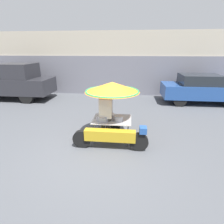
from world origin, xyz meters
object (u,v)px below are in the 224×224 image
object	(u,v)px
vendor_motorcycle_cart	(112,99)
vendor_person	(106,114)
parked_car	(202,89)
pickup_truck	(8,82)

from	to	relation	value
vendor_motorcycle_cart	vendor_person	size ratio (longest dim) A/B	1.36
parked_car	pickup_truck	world-z (taller)	pickup_truck
vendor_person	vendor_motorcycle_cart	bearing A→B (deg)	22.89
vendor_motorcycle_cart	pickup_truck	world-z (taller)	pickup_truck
vendor_motorcycle_cart	pickup_truck	size ratio (longest dim) A/B	0.42
pickup_truck	vendor_person	bearing A→B (deg)	-35.18
vendor_person	pickup_truck	size ratio (longest dim) A/B	0.31
vendor_person	parked_car	size ratio (longest dim) A/B	0.39
parked_car	vendor_motorcycle_cart	bearing A→B (deg)	-132.85
parked_car	vendor_person	bearing A→B (deg)	-133.57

